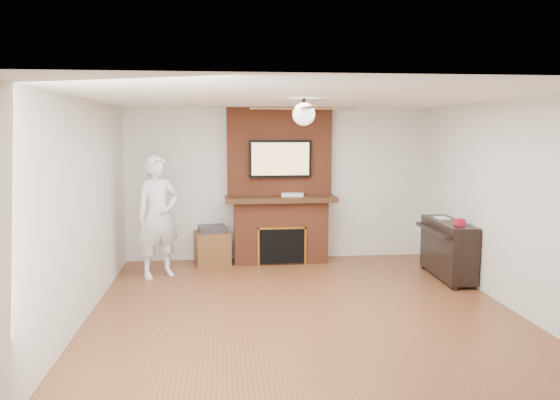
{
  "coord_description": "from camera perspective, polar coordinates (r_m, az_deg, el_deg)",
  "views": [
    {
      "loc": [
        -0.94,
        -6.2,
        2.15
      ],
      "look_at": [
        -0.18,
        0.9,
        1.22
      ],
      "focal_mm": 35.0,
      "sensor_mm": 36.0,
      "label": 1
    }
  ],
  "objects": [
    {
      "name": "side_table",
      "position": [
        8.88,
        -7.1,
        -4.79
      ],
      "size": [
        0.62,
        0.62,
        0.62
      ],
      "rotation": [
        0.0,
        0.0,
        0.17
      ],
      "color": "#5A3519",
      "rests_on": "ground"
    },
    {
      "name": "candle_orange",
      "position": [
        8.83,
        -0.83,
        -6.32
      ],
      "size": [
        0.07,
        0.07,
        0.11
      ],
      "primitive_type": "cylinder",
      "color": "red",
      "rests_on": "ground"
    },
    {
      "name": "piano",
      "position": [
        8.27,
        17.1,
        -4.8
      ],
      "size": [
        0.51,
        1.29,
        0.93
      ],
      "rotation": [
        0.0,
        0.0,
        -0.03
      ],
      "color": "black",
      "rests_on": "ground"
    },
    {
      "name": "cable_box",
      "position": [
        8.79,
        1.32,
        0.57
      ],
      "size": [
        0.38,
        0.25,
        0.05
      ],
      "primitive_type": "cube",
      "rotation": [
        0.0,
        0.0,
        -0.16
      ],
      "color": "silver",
      "rests_on": "fireplace"
    },
    {
      "name": "candle_cream",
      "position": [
        8.87,
        0.65,
        -6.23
      ],
      "size": [
        0.08,
        0.08,
        0.12
      ],
      "primitive_type": "cylinder",
      "color": "#F8EEC5",
      "rests_on": "ground"
    },
    {
      "name": "ceiling_fan",
      "position": [
        6.28,
        2.5,
        9.06
      ],
      "size": [
        1.21,
        1.21,
        0.31
      ],
      "color": "black",
      "rests_on": "room_shell"
    },
    {
      "name": "room_shell",
      "position": [
        6.34,
        2.45,
        -0.76
      ],
      "size": [
        5.36,
        5.86,
        2.86
      ],
      "color": "brown",
      "rests_on": "ground"
    },
    {
      "name": "tv",
      "position": [
        8.77,
        0.02,
        4.33
      ],
      "size": [
        1.0,
        0.08,
        0.6
      ],
      "color": "black",
      "rests_on": "fireplace"
    },
    {
      "name": "person",
      "position": [
        8.1,
        -12.64,
        -1.69
      ],
      "size": [
        0.79,
        0.71,
        1.79
      ],
      "primitive_type": "imported",
      "rotation": [
        0.0,
        0.0,
        0.53
      ],
      "color": "silver",
      "rests_on": "ground"
    },
    {
      "name": "candle_blue",
      "position": [
        8.91,
        1.09,
        -6.32
      ],
      "size": [
        0.06,
        0.06,
        0.07
      ],
      "primitive_type": "cylinder",
      "color": "#385AA9",
      "rests_on": "ground"
    },
    {
      "name": "fireplace",
      "position": [
        8.88,
        -0.01,
        -0.08
      ],
      "size": [
        1.78,
        0.64,
        2.5
      ],
      "color": "brown",
      "rests_on": "ground"
    },
    {
      "name": "candle_green",
      "position": [
        8.83,
        0.21,
        -6.4
      ],
      "size": [
        0.08,
        0.08,
        0.09
      ],
      "primitive_type": "cylinder",
      "color": "#36893E",
      "rests_on": "ground"
    }
  ]
}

